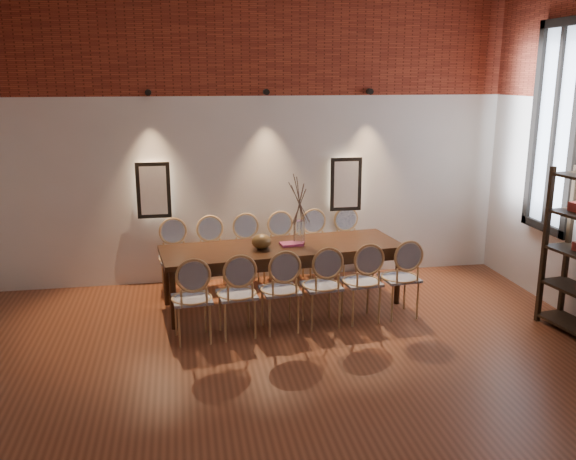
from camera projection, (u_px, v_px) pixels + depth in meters
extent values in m
cube|color=brown|center=(302.00, 407.00, 5.24)|extent=(7.00, 7.00, 0.02)
cube|color=silver|center=(250.00, 134.00, 8.13)|extent=(7.00, 0.10, 4.00)
cube|color=maroon|center=(250.00, 36.00, 7.75)|extent=(7.00, 0.02, 1.50)
cube|color=#FFEAC6|center=(154.00, 190.00, 7.99)|extent=(0.36, 0.06, 0.66)
cube|color=#FFEAC6|center=(345.00, 184.00, 8.43)|extent=(0.36, 0.06, 0.66)
cylinder|color=black|center=(148.00, 93.00, 7.65)|extent=(0.08, 0.10, 0.08)
cylinder|color=black|center=(266.00, 92.00, 7.90)|extent=(0.08, 0.10, 0.08)
cylinder|color=black|center=(370.00, 91.00, 8.14)|extent=(0.08, 0.10, 0.08)
cube|color=silver|center=(556.00, 128.00, 7.20)|extent=(0.02, 0.78, 2.38)
cube|color=black|center=(555.00, 128.00, 7.20)|extent=(0.08, 0.90, 2.50)
cube|color=black|center=(555.00, 128.00, 7.20)|extent=(0.06, 0.06, 2.40)
cube|color=black|center=(282.00, 275.00, 7.49)|extent=(2.99, 1.25, 0.75)
cylinder|color=silver|center=(299.00, 233.00, 7.42)|extent=(0.14, 0.14, 0.30)
ellipsoid|color=brown|center=(262.00, 241.00, 7.25)|extent=(0.24, 0.24, 0.18)
cube|color=#942E5C|center=(291.00, 244.00, 7.42)|extent=(0.28, 0.21, 0.03)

